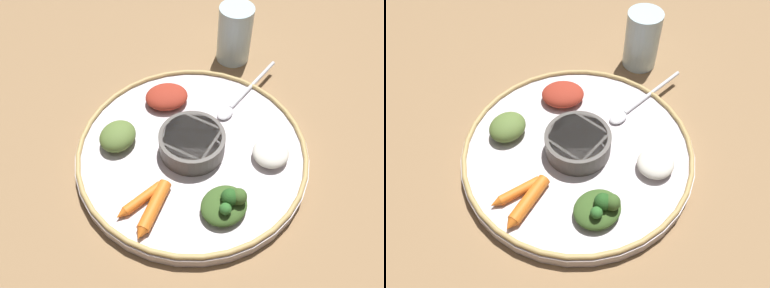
% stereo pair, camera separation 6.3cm
% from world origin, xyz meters
% --- Properties ---
extents(ground_plane, '(2.40, 2.40, 0.00)m').
position_xyz_m(ground_plane, '(0.00, 0.00, 0.00)').
color(ground_plane, olive).
extents(platter, '(0.37, 0.37, 0.02)m').
position_xyz_m(platter, '(0.00, 0.00, 0.01)').
color(platter, silver).
rests_on(platter, ground_plane).
extents(platter_rim, '(0.37, 0.37, 0.01)m').
position_xyz_m(platter_rim, '(0.00, 0.00, 0.02)').
color(platter_rim, tan).
rests_on(platter_rim, platter).
extents(center_bowl, '(0.10, 0.10, 0.04)m').
position_xyz_m(center_bowl, '(0.00, 0.00, 0.04)').
color(center_bowl, '#4C4742').
rests_on(center_bowl, platter).
extents(spoon, '(0.18, 0.06, 0.01)m').
position_xyz_m(spoon, '(-0.14, -0.04, 0.02)').
color(spoon, silver).
rests_on(spoon, platter).
extents(greens_pile, '(0.07, 0.07, 0.04)m').
position_xyz_m(greens_pile, '(0.03, 0.11, 0.04)').
color(greens_pile, '#385623').
rests_on(greens_pile, platter).
extents(carrot_near_spoon, '(0.08, 0.02, 0.01)m').
position_xyz_m(carrot_near_spoon, '(0.12, 0.03, 0.03)').
color(carrot_near_spoon, orange).
rests_on(carrot_near_spoon, platter).
extents(carrot_outer, '(0.09, 0.06, 0.02)m').
position_xyz_m(carrot_outer, '(0.11, 0.05, 0.03)').
color(carrot_outer, orange).
rests_on(carrot_outer, platter).
extents(mound_rice_white, '(0.08, 0.08, 0.03)m').
position_xyz_m(mound_rice_white, '(-0.09, 0.09, 0.03)').
color(mound_rice_white, silver).
rests_on(mound_rice_white, platter).
extents(mound_beet, '(0.09, 0.09, 0.03)m').
position_xyz_m(mound_beet, '(-0.03, -0.11, 0.03)').
color(mound_beet, maroon).
rests_on(mound_beet, platter).
extents(mound_collards, '(0.08, 0.08, 0.03)m').
position_xyz_m(mound_collards, '(0.08, -0.09, 0.04)').
color(mound_collards, '#567033').
rests_on(mound_collards, platter).
extents(drinking_glass, '(0.07, 0.07, 0.11)m').
position_xyz_m(drinking_glass, '(-0.22, -0.15, 0.05)').
color(drinking_glass, silver).
rests_on(drinking_glass, ground_plane).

